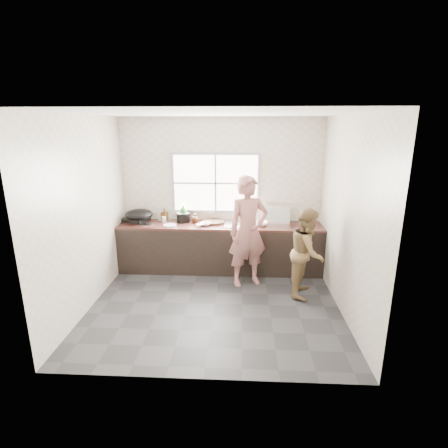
# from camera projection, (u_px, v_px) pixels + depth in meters

# --- Properties ---
(floor) EXTENTS (3.60, 3.20, 0.01)m
(floor) POSITION_uv_depth(u_px,v_px,m) (215.00, 304.00, 5.18)
(floor) COLOR #2A2A2C
(floor) RESTS_ON ground
(ceiling) EXTENTS (3.60, 3.20, 0.01)m
(ceiling) POSITION_uv_depth(u_px,v_px,m) (214.00, 113.00, 4.44)
(ceiling) COLOR silver
(ceiling) RESTS_ON wall_back
(wall_back) EXTENTS (3.60, 0.01, 2.70)m
(wall_back) POSITION_uv_depth(u_px,v_px,m) (221.00, 194.00, 6.35)
(wall_back) COLOR beige
(wall_back) RESTS_ON ground
(wall_left) EXTENTS (0.01, 3.20, 2.70)m
(wall_left) POSITION_uv_depth(u_px,v_px,m) (86.00, 214.00, 4.90)
(wall_left) COLOR beige
(wall_left) RESTS_ON ground
(wall_right) EXTENTS (0.01, 3.20, 2.70)m
(wall_right) POSITION_uv_depth(u_px,v_px,m) (347.00, 217.00, 4.72)
(wall_right) COLOR beige
(wall_right) RESTS_ON ground
(wall_front) EXTENTS (3.60, 0.01, 2.70)m
(wall_front) POSITION_uv_depth(u_px,v_px,m) (201.00, 258.00, 3.27)
(wall_front) COLOR beige
(wall_front) RESTS_ON ground
(cabinet) EXTENTS (3.60, 0.62, 0.82)m
(cabinet) POSITION_uv_depth(u_px,v_px,m) (220.00, 248.00, 6.30)
(cabinet) COLOR black
(cabinet) RESTS_ON floor
(countertop) EXTENTS (3.60, 0.64, 0.04)m
(countertop) POSITION_uv_depth(u_px,v_px,m) (220.00, 226.00, 6.19)
(countertop) COLOR #3C1E18
(countertop) RESTS_ON cabinet
(sink) EXTENTS (0.55, 0.45, 0.02)m
(sink) POSITION_uv_depth(u_px,v_px,m) (240.00, 224.00, 6.16)
(sink) COLOR silver
(sink) RESTS_ON countertop
(faucet) EXTENTS (0.02, 0.02, 0.30)m
(faucet) POSITION_uv_depth(u_px,v_px,m) (240.00, 214.00, 6.32)
(faucet) COLOR silver
(faucet) RESTS_ON countertop
(window_frame) EXTENTS (1.60, 0.05, 1.10)m
(window_frame) POSITION_uv_depth(u_px,v_px,m) (216.00, 183.00, 6.29)
(window_frame) COLOR #9EA0A5
(window_frame) RESTS_ON wall_back
(window_glazing) EXTENTS (1.50, 0.01, 1.00)m
(window_glazing) POSITION_uv_depth(u_px,v_px,m) (216.00, 183.00, 6.26)
(window_glazing) COLOR white
(window_glazing) RESTS_ON window_frame
(woman) EXTENTS (0.72, 0.60, 1.69)m
(woman) POSITION_uv_depth(u_px,v_px,m) (248.00, 235.00, 5.63)
(woman) COLOR #A66863
(woman) RESTS_ON floor
(person_side) EXTENTS (0.68, 0.78, 1.37)m
(person_side) POSITION_uv_depth(u_px,v_px,m) (307.00, 252.00, 5.32)
(person_side) COLOR brown
(person_side) RESTS_ON floor
(cutting_board) EXTENTS (0.52, 0.52, 0.04)m
(cutting_board) POSITION_uv_depth(u_px,v_px,m) (213.00, 222.00, 6.28)
(cutting_board) COLOR black
(cutting_board) RESTS_ON countertop
(cleaver) EXTENTS (0.21, 0.17, 0.01)m
(cleaver) POSITION_uv_depth(u_px,v_px,m) (202.00, 224.00, 6.05)
(cleaver) COLOR #A8A8AE
(cleaver) RESTS_ON cutting_board
(bowl_mince) EXTENTS (0.25, 0.25, 0.05)m
(bowl_mince) POSITION_uv_depth(u_px,v_px,m) (206.00, 224.00, 6.12)
(bowl_mince) COLOR white
(bowl_mince) RESTS_ON countertop
(bowl_crabs) EXTENTS (0.18, 0.18, 0.06)m
(bowl_crabs) POSITION_uv_depth(u_px,v_px,m) (261.00, 224.00, 6.09)
(bowl_crabs) COLOR white
(bowl_crabs) RESTS_ON countertop
(bowl_held) EXTENTS (0.18, 0.18, 0.05)m
(bowl_held) POSITION_uv_depth(u_px,v_px,m) (249.00, 227.00, 5.95)
(bowl_held) COLOR silver
(bowl_held) RESTS_ON countertop
(black_pot) EXTENTS (0.31, 0.31, 0.17)m
(black_pot) POSITION_uv_depth(u_px,v_px,m) (183.00, 217.00, 6.32)
(black_pot) COLOR black
(black_pot) RESTS_ON countertop
(plate_food) EXTENTS (0.24, 0.24, 0.02)m
(plate_food) POSITION_uv_depth(u_px,v_px,m) (170.00, 225.00, 6.11)
(plate_food) COLOR silver
(plate_food) RESTS_ON countertop
(bottle_green) EXTENTS (0.15, 0.15, 0.34)m
(bottle_green) POSITION_uv_depth(u_px,v_px,m) (183.00, 212.00, 6.39)
(bottle_green) COLOR green
(bottle_green) RESTS_ON countertop
(bottle_brown_tall) EXTENTS (0.12, 0.12, 0.20)m
(bottle_brown_tall) POSITION_uv_depth(u_px,v_px,m) (164.00, 215.00, 6.43)
(bottle_brown_tall) COLOR #4D2E13
(bottle_brown_tall) RESTS_ON countertop
(bottle_brown_short) EXTENTS (0.14, 0.14, 0.16)m
(bottle_brown_short) POSITION_uv_depth(u_px,v_px,m) (195.00, 218.00, 6.27)
(bottle_brown_short) COLOR #3D1C0F
(bottle_brown_short) RESTS_ON countertop
(glass_jar) EXTENTS (0.09, 0.09, 0.10)m
(glass_jar) POSITION_uv_depth(u_px,v_px,m) (164.00, 220.00, 6.31)
(glass_jar) COLOR silver
(glass_jar) RESTS_ON countertop
(burner) EXTENTS (0.53, 0.53, 0.06)m
(burner) POSITION_uv_depth(u_px,v_px,m) (136.00, 219.00, 6.44)
(burner) COLOR black
(burner) RESTS_ON countertop
(wok) EXTENTS (0.54, 0.54, 0.19)m
(wok) POSITION_uv_depth(u_px,v_px,m) (139.00, 214.00, 6.25)
(wok) COLOR black
(wok) RESTS_ON burner
(dish_rack) EXTENTS (0.47, 0.35, 0.33)m
(dish_rack) POSITION_uv_depth(u_px,v_px,m) (277.00, 215.00, 6.17)
(dish_rack) COLOR white
(dish_rack) RESTS_ON countertop
(pot_lid_left) EXTENTS (0.28, 0.28, 0.01)m
(pot_lid_left) POSITION_uv_depth(u_px,v_px,m) (147.00, 224.00, 6.17)
(pot_lid_left) COLOR silver
(pot_lid_left) RESTS_ON countertop
(pot_lid_right) EXTENTS (0.32, 0.32, 0.01)m
(pot_lid_right) POSITION_uv_depth(u_px,v_px,m) (165.00, 220.00, 6.45)
(pot_lid_right) COLOR silver
(pot_lid_right) RESTS_ON countertop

